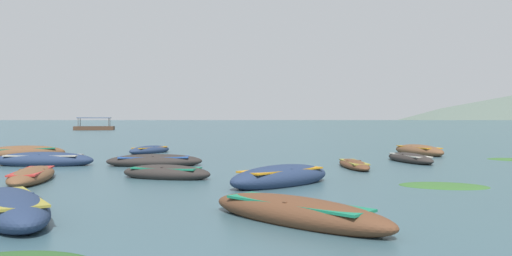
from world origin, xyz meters
TOP-DOWN VIEW (x-y plane):
  - ground_plane at (0.00, 1500.00)m, footprint 6000.00×6000.00m
  - mountain_1 at (-863.79, 1947.75)m, footprint 1052.62×1052.62m
  - mountain_2 at (64.75, 2302.51)m, footprint 1312.87×1312.87m
  - mountain_3 at (662.44, 1922.22)m, footprint 2039.27×2039.27m
  - rowboat_2 at (-10.12, 16.53)m, footprint 4.52×1.79m
  - rowboat_3 at (1.11, 5.57)m, footprint 4.14×3.58m
  - rowboat_4 at (-7.69, 11.35)m, footprint 2.40×4.43m
  - rowboat_5 at (3.49, 16.74)m, footprint 1.41×3.85m
  - rowboat_6 at (-7.83, 24.63)m, footprint 2.38×3.40m
  - rowboat_7 at (-5.19, 16.86)m, footprint 4.37×2.05m
  - rowboat_8 at (0.62, 11.06)m, footprint 3.70×3.88m
  - rowboat_9 at (-13.39, 20.20)m, footprint 4.38×3.95m
  - rowboat_10 at (8.08, 24.78)m, footprint 2.82×4.55m
  - rowboat_11 at (-4.73, 5.37)m, footprint 3.68×4.05m
  - rowboat_12 at (6.47, 19.74)m, footprint 2.12×4.01m
  - rowboat_13 at (-3.42, 12.41)m, footprint 3.42×1.71m
  - ferry_0 at (-36.94, 83.63)m, footprint 7.63×4.79m
  - weed_patch_2 at (5.60, 11.25)m, footprint 2.88×2.07m
  - weed_patch_4 at (-16.36, 26.27)m, footprint 2.93×2.52m

SIDE VIEW (x-z plane):
  - ground_plane at x=0.00m, z-range 0.00..0.00m
  - weed_patch_2 at x=5.60m, z-range -0.07..0.07m
  - weed_patch_4 at x=-16.36m, z-range -0.07..0.07m
  - rowboat_5 at x=3.49m, z-range -0.07..0.34m
  - rowboat_12 at x=6.47m, z-range -0.10..0.44m
  - rowboat_4 at x=-7.69m, z-range -0.10..0.45m
  - rowboat_6 at x=-7.83m, z-range -0.11..0.46m
  - rowboat_13 at x=-3.42m, z-range -0.11..0.49m
  - rowboat_7 at x=-5.19m, z-range -0.12..0.53m
  - rowboat_3 at x=1.11m, z-range -0.12..0.53m
  - rowboat_10 at x=8.08m, z-range -0.14..0.59m
  - rowboat_11 at x=-4.73m, z-range -0.14..0.60m
  - rowboat_2 at x=-10.12m, z-range -0.14..0.61m
  - rowboat_8 at x=0.62m, z-range -0.15..0.64m
  - rowboat_9 at x=-13.39m, z-range -0.16..0.68m
  - ferry_0 at x=-36.94m, z-range -0.82..1.71m
  - mountain_1 at x=-863.79m, z-range 0.00..245.43m
  - mountain_2 at x=64.75m, z-range 0.00..371.99m
  - mountain_3 at x=662.44m, z-range 0.00..491.47m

